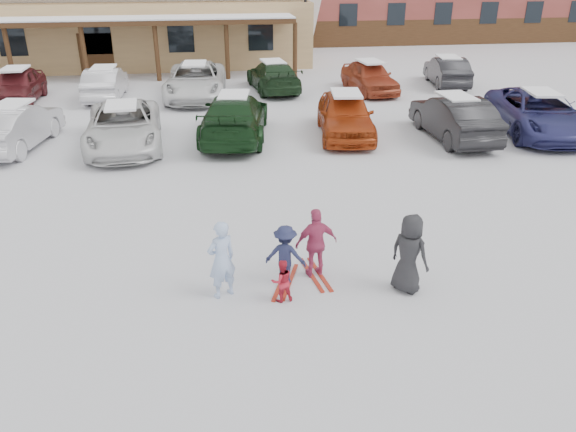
{
  "coord_description": "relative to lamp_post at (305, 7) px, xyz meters",
  "views": [
    {
      "loc": [
        -1.26,
        -9.55,
        5.95
      ],
      "look_at": [
        0.3,
        1.0,
        1.0
      ],
      "focal_mm": 35.0,
      "sensor_mm": 36.0,
      "label": 1
    }
  ],
  "objects": [
    {
      "name": "ground",
      "position": [
        -4.61,
        -23.53,
        -3.32
      ],
      "size": [
        160.0,
        160.0,
        0.0
      ],
      "primitive_type": "plane",
      "color": "silver",
      "rests_on": "ground"
    },
    {
      "name": "lamp_post",
      "position": [
        0.0,
        0.0,
        0.0
      ],
      "size": [
        0.5,
        0.25,
        5.84
      ],
      "color": "black",
      "rests_on": "ground"
    },
    {
      "name": "adult_skier",
      "position": [
        -5.76,
        -23.82,
        -2.53
      ],
      "size": [
        0.68,
        0.6,
        1.57
      ],
      "primitive_type": "imported",
      "rotation": [
        0.0,
        0.0,
        3.62
      ],
      "color": "#A8C1EB",
      "rests_on": "ground"
    },
    {
      "name": "toddler_red",
      "position": [
        -4.67,
        -24.16,
        -2.89
      ],
      "size": [
        0.46,
        0.39,
        0.86
      ],
      "primitive_type": "imported",
      "rotation": [
        0.0,
        0.0,
        3.3
      ],
      "color": "red",
      "rests_on": "ground"
    },
    {
      "name": "child_navy",
      "position": [
        -4.52,
        -23.54,
        -2.69
      ],
      "size": [
        0.92,
        0.72,
        1.26
      ],
      "primitive_type": "imported",
      "rotation": [
        0.0,
        0.0,
        2.79
      ],
      "color": "#1E2242",
      "rests_on": "ground"
    },
    {
      "name": "skis_child_navy",
      "position": [
        -4.52,
        -23.54,
        -3.31
      ],
      "size": [
        0.66,
        1.38,
        0.03
      ],
      "primitive_type": "cube",
      "rotation": [
        0.0,
        0.0,
        2.79
      ],
      "color": "#A42717",
      "rests_on": "ground"
    },
    {
      "name": "child_magenta",
      "position": [
        -3.86,
        -23.34,
        -2.58
      ],
      "size": [
        0.91,
        0.48,
        1.48
      ],
      "primitive_type": "imported",
      "rotation": [
        0.0,
        0.0,
        3.29
      ],
      "color": "#BB3D67",
      "rests_on": "ground"
    },
    {
      "name": "skis_child_magenta",
      "position": [
        -3.86,
        -23.34,
        -3.31
      ],
      "size": [
        0.4,
        1.41,
        0.03
      ],
      "primitive_type": "cube",
      "rotation": [
        0.0,
        0.0,
        3.29
      ],
      "color": "#A42717",
      "rests_on": "ground"
    },
    {
      "name": "bystander_dark",
      "position": [
        -2.21,
        -24.13,
        -2.52
      ],
      "size": [
        0.89,
        0.93,
        1.6
      ],
      "primitive_type": "imported",
      "rotation": [
        0.0,
        0.0,
        2.26
      ],
      "color": "black",
      "rests_on": "ground"
    },
    {
      "name": "parked_car_1",
      "position": [
        -12.28,
        -13.59,
        -2.57
      ],
      "size": [
        2.31,
        4.75,
        1.5
      ],
      "primitive_type": "imported",
      "rotation": [
        0.0,
        0.0,
        2.98
      ],
      "color": "#B3B2B7",
      "rests_on": "ground"
    },
    {
      "name": "parked_car_2",
      "position": [
        -8.67,
        -14.03,
        -2.59
      ],
      "size": [
        2.83,
        5.44,
        1.47
      ],
      "primitive_type": "imported",
      "rotation": [
        0.0,
        0.0,
        0.08
      ],
      "color": "silver",
      "rests_on": "ground"
    },
    {
      "name": "parked_car_3",
      "position": [
        -4.9,
        -13.55,
        -2.53
      ],
      "size": [
        2.99,
        5.69,
        1.57
      ],
      "primitive_type": "imported",
      "rotation": [
        0.0,
        0.0,
        2.99
      ],
      "color": "black",
      "rests_on": "ground"
    },
    {
      "name": "parked_car_4",
      "position": [
        -0.95,
        -13.84,
        -2.53
      ],
      "size": [
        2.45,
        4.82,
        1.57
      ],
      "primitive_type": "imported",
      "rotation": [
        0.0,
        0.0,
        -0.13
      ],
      "color": "#AE3C13",
      "rests_on": "ground"
    },
    {
      "name": "parked_car_5",
      "position": [
        2.77,
        -14.72,
        -2.55
      ],
      "size": [
        1.68,
        4.68,
        1.54
      ],
      "primitive_type": "imported",
      "rotation": [
        0.0,
        0.0,
        3.15
      ],
      "color": "black",
      "rests_on": "ground"
    },
    {
      "name": "parked_car_6",
      "position": [
        6.06,
        -14.57,
        -2.55
      ],
      "size": [
        3.48,
        5.9,
        1.54
      ],
      "primitive_type": "imported",
      "rotation": [
        0.0,
        0.0,
        -0.17
      ],
      "color": "navy",
      "rests_on": "ground"
    },
    {
      "name": "parked_car_8",
      "position": [
        -14.08,
        -6.67,
        -2.58
      ],
      "size": [
        1.79,
        4.38,
        1.49
      ],
      "primitive_type": "imported",
      "rotation": [
        0.0,
        0.0,
        0.01
      ],
      "color": "maroon",
      "rests_on": "ground"
    },
    {
      "name": "parked_car_9",
      "position": [
        -10.35,
        -6.52,
        -2.62
      ],
      "size": [
        1.54,
        4.29,
        1.41
      ],
      "primitive_type": "imported",
      "rotation": [
        0.0,
        0.0,
        3.13
      ],
      "color": "silver",
      "rests_on": "ground"
    },
    {
      "name": "parked_car_10",
      "position": [
        -6.28,
        -6.97,
        -2.54
      ],
      "size": [
        2.96,
        5.8,
        1.57
      ],
      "primitive_type": "imported",
      "rotation": [
        0.0,
        0.0,
        -0.06
      ],
      "color": "white",
      "rests_on": "ground"
    },
    {
      "name": "parked_car_11",
      "position": [
        -2.59,
        -5.97,
        -2.62
      ],
      "size": [
        2.4,
        4.99,
        1.4
      ],
      "primitive_type": "imported",
      "rotation": [
        0.0,
        0.0,
        3.23
      ],
      "color": "#1C351C",
      "rests_on": "ground"
    },
    {
      "name": "parked_car_12",
      "position": [
        1.91,
        -6.96,
        -2.59
      ],
      "size": [
        2.17,
        4.44,
        1.46
      ],
      "primitive_type": "imported",
      "rotation": [
        0.0,
        0.0,
        0.11
      ],
      "color": "#A93F23",
      "rests_on": "ground"
    },
    {
      "name": "parked_car_13",
      "position": [
        6.19,
        -6.01,
        -2.62
      ],
      "size": [
        2.15,
        4.46,
        1.41
      ],
      "primitive_type": "imported",
      "rotation": [
        0.0,
        0.0,
        2.98
      ],
      "color": "black",
      "rests_on": "ground"
    }
  ]
}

